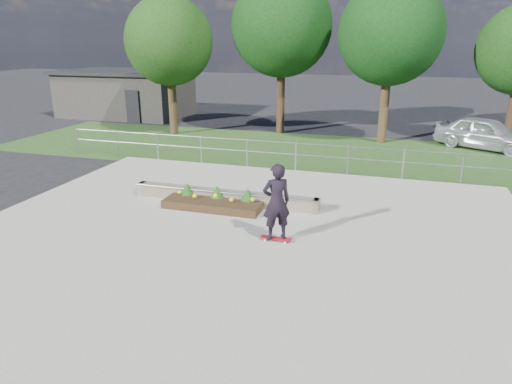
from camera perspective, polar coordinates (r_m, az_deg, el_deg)
ground at (r=11.25m, az=-3.23°, el=-7.56°), size 120.00×120.00×0.00m
grass_verge at (r=21.35m, az=6.94°, el=5.02°), size 30.00×8.00×0.02m
concrete_slab at (r=11.23m, az=-3.23°, el=-7.43°), size 15.00×15.00×0.06m
fence at (r=17.83m, az=5.01°, el=4.91°), size 20.06×0.06×1.20m
building at (r=32.76m, az=-15.91°, el=11.82°), size 8.40×5.40×3.00m
tree_far_left at (r=25.25m, az=-10.81°, el=18.01°), size 4.55×4.55×7.15m
tree_mid_left at (r=25.21m, az=3.24°, el=20.00°), size 5.25×5.25×8.25m
tree_mid_right at (r=23.48m, az=16.47°, el=18.51°), size 4.90×4.90×7.70m
grind_ledge at (r=14.33m, az=-4.00°, el=-0.57°), size 6.00×0.44×0.43m
planter_bed at (r=14.03m, az=-5.17°, el=-1.11°), size 3.00×1.20×0.61m
skateboarder at (r=11.31m, az=2.57°, el=-1.25°), size 0.85×0.77×2.04m
parked_car at (r=24.11m, az=26.74°, el=6.56°), size 4.79×3.68×1.52m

